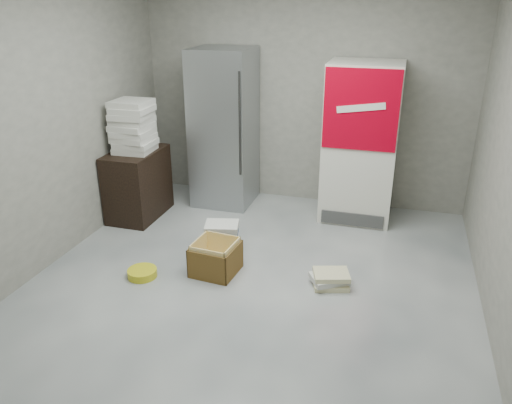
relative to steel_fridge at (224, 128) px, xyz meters
The scene contains 10 objects.
ground 2.50m from the steel_fridge, 67.10° to the right, with size 5.00×5.00×0.00m, color #BCBCB7.
room_shell 2.46m from the steel_fridge, 67.10° to the right, with size 4.04×5.04×2.82m.
steel_fridge is the anchor object (origin of this frame).
coke_cooler 1.65m from the steel_fridge, ahead, with size 0.80×0.73×1.80m.
wood_shelf 1.23m from the steel_fridge, 138.69° to the right, with size 0.50×0.80×0.80m, color black.
supply_box_stack 1.11m from the steel_fridge, 138.13° to the right, with size 0.44×0.44×0.58m.
phonebook_stack_main 1.64m from the steel_fridge, 72.07° to the right, with size 0.42×0.39×0.34m.
phonebook_stack_side 2.47m from the steel_fridge, 46.09° to the right, with size 0.40×0.37×0.14m.
cardboard_box 1.98m from the steel_fridge, 73.40° to the right, with size 0.44×0.44×0.33m.
bucket_lid 2.21m from the steel_fridge, 93.46° to the right, with size 0.28×0.28×0.07m, color gold.
Camera 1 is at (1.16, -3.48, 2.46)m, focal length 35.00 mm.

